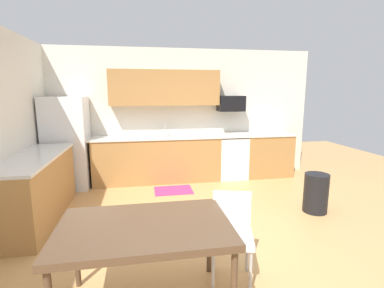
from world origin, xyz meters
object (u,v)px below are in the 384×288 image
Objects in this scene: microwave at (231,104)px; chair_near_table at (232,229)px; oven_range at (231,156)px; trash_bin at (316,193)px; refrigerator at (67,143)px; dining_table at (145,231)px.

chair_near_table is (-1.03, -3.33, -1.07)m from microwave.
oven_range is 1.07× the size of chair_near_table.
microwave is 3.65m from chair_near_table.
oven_range is 2.10m from trash_bin.
refrigerator is 2.04× the size of chair_near_table.
chair_near_table reaches higher than trash_bin.
refrigerator is at bearing 112.10° from dining_table.
dining_table is at bearing -117.39° from microwave.
refrigerator is 3.29m from oven_range.
trash_bin is (3.99, -1.89, -0.57)m from refrigerator.
refrigerator reaches higher than trash_bin.
oven_range reaches higher than dining_table.
refrigerator is 3.88m from chair_near_table.
microwave is at bearing 72.75° from chair_near_table.
refrigerator reaches higher than dining_table.
refrigerator is at bearing -178.60° from oven_range.
microwave reaches higher than oven_range.
oven_range is at bearing -90.00° from microwave.
microwave is at bearing 3.16° from refrigerator.
chair_near_table reaches higher than dining_table.
microwave reaches higher than dining_table.
oven_range is 1.69× the size of microwave.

